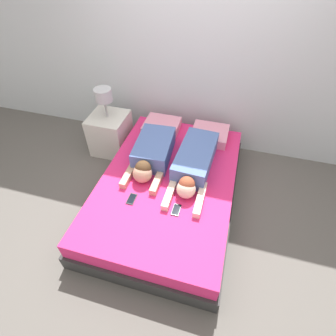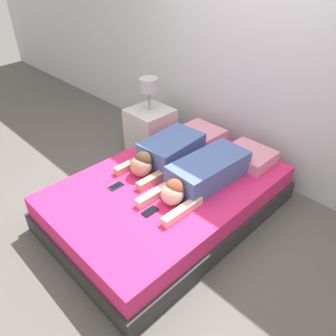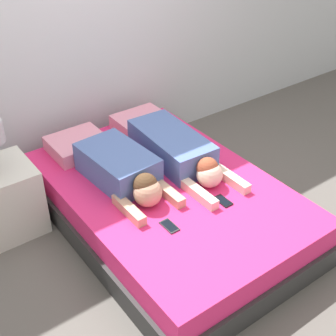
# 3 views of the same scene
# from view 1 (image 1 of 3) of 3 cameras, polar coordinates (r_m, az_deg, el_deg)

# --- Properties ---
(ground_plane) EXTENTS (12.00, 12.00, 0.00)m
(ground_plane) POSITION_cam_1_polar(r_m,az_deg,el_deg) (3.14, 0.00, -6.91)
(ground_plane) COLOR #5B5651
(wall_back) EXTENTS (12.00, 0.06, 2.60)m
(wall_back) POSITION_cam_1_polar(r_m,az_deg,el_deg) (3.37, 6.25, 24.19)
(wall_back) COLOR silver
(wall_back) RESTS_ON ground_plane
(bed) EXTENTS (1.47, 2.16, 0.38)m
(bed) POSITION_cam_1_polar(r_m,az_deg,el_deg) (3.00, 0.00, -4.69)
(bed) COLOR #2D2D2D
(bed) RESTS_ON ground_plane
(pillow_head_left) EXTENTS (0.45, 0.40, 0.12)m
(pillow_head_left) POSITION_cam_1_polar(r_m,az_deg,el_deg) (3.48, -1.37, 9.06)
(pillow_head_left) COLOR pink
(pillow_head_left) RESTS_ON bed
(pillow_head_right) EXTENTS (0.45, 0.40, 0.12)m
(pillow_head_right) POSITION_cam_1_polar(r_m,az_deg,el_deg) (3.38, 9.06, 7.26)
(pillow_head_right) COLOR pink
(pillow_head_right) RESTS_ON bed
(person_left) EXTENTS (0.43, 0.90, 0.24)m
(person_left) POSITION_cam_1_polar(r_m,az_deg,el_deg) (2.97, -3.59, 3.07)
(person_left) COLOR #4C66A5
(person_left) RESTS_ON bed
(person_right) EXTENTS (0.40, 1.11, 0.23)m
(person_right) POSITION_cam_1_polar(r_m,az_deg,el_deg) (2.87, 5.63, 1.03)
(person_right) COLOR #4C66A5
(person_right) RESTS_ON bed
(cell_phone_left) EXTENTS (0.07, 0.14, 0.01)m
(cell_phone_left) POSITION_cam_1_polar(r_m,az_deg,el_deg) (2.68, -7.92, -6.68)
(cell_phone_left) COLOR #2D2D33
(cell_phone_left) RESTS_ON bed
(cell_phone_right) EXTENTS (0.07, 0.14, 0.01)m
(cell_phone_right) POSITION_cam_1_polar(r_m,az_deg,el_deg) (2.57, 1.80, -9.08)
(cell_phone_right) COLOR black
(cell_phone_right) RESTS_ON bed
(nightstand) EXTENTS (0.48, 0.48, 0.93)m
(nightstand) POSITION_cam_1_polar(r_m,az_deg,el_deg) (3.70, -12.48, 7.78)
(nightstand) COLOR beige
(nightstand) RESTS_ON ground_plane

